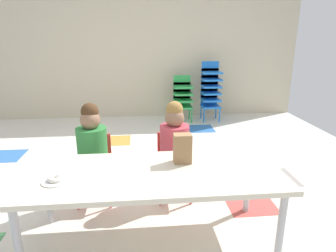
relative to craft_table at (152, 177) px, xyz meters
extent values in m
cube|color=silver|center=(0.00, 0.87, -0.52)|extent=(5.71, 5.50, 0.02)
cube|color=#336BB2|center=(-1.80, 1.77, -0.51)|extent=(0.43, 0.43, 0.00)
cube|color=orange|center=(-0.45, 2.22, -0.51)|extent=(0.43, 0.43, 0.00)
cube|color=#336BB2|center=(0.90, 2.67, -0.51)|extent=(0.43, 0.43, 0.00)
cube|color=#B24C47|center=(0.90, 0.42, -0.51)|extent=(0.43, 0.43, 0.00)
cube|color=gray|center=(1.35, 0.87, -0.51)|extent=(0.43, 0.43, 0.00)
cube|color=silver|center=(-1.35, 2.67, -0.51)|extent=(0.43, 0.43, 0.00)
cube|color=orange|center=(0.45, 0.87, -0.51)|extent=(0.43, 0.43, 0.00)
cube|color=beige|center=(0.00, 3.62, 0.82)|extent=(5.71, 0.10, 2.67)
cube|color=beige|center=(0.00, 0.00, 0.03)|extent=(1.80, 0.73, 0.04)
cylinder|color=#B2B2B7|center=(-0.82, -0.30, -0.25)|extent=(0.05, 0.05, 0.52)
cylinder|color=#B2B2B7|center=(0.82, -0.30, -0.25)|extent=(0.05, 0.05, 0.52)
cylinder|color=#B2B2B7|center=(-0.82, 0.30, -0.25)|extent=(0.05, 0.05, 0.52)
cylinder|color=#B2B2B7|center=(0.82, 0.30, -0.25)|extent=(0.05, 0.05, 0.52)
cube|color=red|center=(-0.50, 0.58, -0.21)|extent=(0.32, 0.30, 0.03)
cube|color=red|center=(-0.50, 0.73, -0.06)|extent=(0.29, 0.02, 0.30)
cylinder|color=#2D7A38|center=(-0.50, 0.58, 0.01)|extent=(0.26, 0.26, 0.38)
sphere|color=#8C664C|center=(-0.50, 0.58, 0.27)|extent=(0.17, 0.17, 0.17)
sphere|color=#472D19|center=(-0.50, 0.59, 0.34)|extent=(0.15, 0.15, 0.15)
cylinder|color=red|center=(-0.64, 0.45, -0.36)|extent=(0.02, 0.02, 0.28)
cylinder|color=red|center=(-0.36, 0.45, -0.36)|extent=(0.02, 0.02, 0.28)
cylinder|color=red|center=(-0.64, 0.71, -0.36)|extent=(0.02, 0.02, 0.28)
cylinder|color=red|center=(-0.36, 0.71, -0.36)|extent=(0.02, 0.02, 0.28)
cube|color=red|center=(0.23, 0.58, -0.21)|extent=(0.32, 0.30, 0.03)
cube|color=red|center=(0.23, 0.73, -0.06)|extent=(0.29, 0.02, 0.30)
cylinder|color=#BF3F4C|center=(0.23, 0.58, 0.01)|extent=(0.28, 0.28, 0.38)
sphere|color=#8C664C|center=(0.23, 0.58, 0.27)|extent=(0.17, 0.17, 0.17)
sphere|color=olive|center=(0.23, 0.59, 0.34)|extent=(0.15, 0.15, 0.15)
cylinder|color=red|center=(0.09, 0.45, -0.36)|extent=(0.02, 0.02, 0.28)
cylinder|color=red|center=(0.37, 0.45, -0.36)|extent=(0.02, 0.02, 0.28)
cylinder|color=red|center=(0.09, 0.71, -0.36)|extent=(0.02, 0.02, 0.28)
cylinder|color=red|center=(0.37, 0.71, -0.36)|extent=(0.02, 0.02, 0.28)
cube|color=green|center=(0.68, 3.15, -0.25)|extent=(0.32, 0.30, 0.03)
cube|color=green|center=(0.68, 3.29, -0.16)|extent=(0.30, 0.02, 0.18)
cube|color=green|center=(0.68, 3.15, -0.13)|extent=(0.32, 0.30, 0.03)
cube|color=green|center=(0.68, 3.29, -0.04)|extent=(0.30, 0.02, 0.18)
cube|color=green|center=(0.68, 3.15, -0.01)|extent=(0.32, 0.30, 0.03)
cube|color=green|center=(0.68, 3.29, 0.08)|extent=(0.30, 0.02, 0.18)
cube|color=green|center=(0.68, 3.15, 0.11)|extent=(0.32, 0.30, 0.03)
cube|color=green|center=(0.68, 3.29, 0.20)|extent=(0.30, 0.02, 0.18)
cylinder|color=green|center=(0.54, 3.02, -0.38)|extent=(0.02, 0.02, 0.26)
cylinder|color=green|center=(0.82, 3.02, -0.38)|extent=(0.02, 0.02, 0.26)
cylinder|color=green|center=(0.54, 3.28, -0.38)|extent=(0.02, 0.02, 0.26)
cylinder|color=green|center=(0.82, 3.28, -0.38)|extent=(0.02, 0.02, 0.26)
cube|color=blue|center=(1.17, 3.15, -0.25)|extent=(0.32, 0.30, 0.03)
cube|color=blue|center=(1.17, 3.29, -0.16)|extent=(0.30, 0.02, 0.18)
cube|color=blue|center=(1.17, 3.15, -0.13)|extent=(0.32, 0.30, 0.03)
cube|color=blue|center=(1.17, 3.29, -0.04)|extent=(0.30, 0.02, 0.18)
cube|color=blue|center=(1.17, 3.15, -0.01)|extent=(0.32, 0.30, 0.03)
cube|color=blue|center=(1.17, 3.29, 0.08)|extent=(0.30, 0.02, 0.18)
cube|color=blue|center=(1.17, 3.15, 0.11)|extent=(0.32, 0.30, 0.03)
cube|color=blue|center=(1.17, 3.29, 0.20)|extent=(0.30, 0.02, 0.18)
cube|color=blue|center=(1.17, 3.15, 0.23)|extent=(0.32, 0.30, 0.03)
cube|color=blue|center=(1.17, 3.29, 0.32)|extent=(0.30, 0.02, 0.18)
cube|color=blue|center=(1.17, 3.15, 0.35)|extent=(0.32, 0.30, 0.03)
cube|color=blue|center=(1.17, 3.29, 0.44)|extent=(0.30, 0.02, 0.18)
cylinder|color=blue|center=(1.03, 3.02, -0.38)|extent=(0.02, 0.02, 0.26)
cylinder|color=blue|center=(1.31, 3.02, -0.38)|extent=(0.02, 0.02, 0.26)
cylinder|color=blue|center=(1.03, 3.28, -0.38)|extent=(0.02, 0.02, 0.26)
cylinder|color=blue|center=(1.31, 3.28, -0.38)|extent=(0.02, 0.02, 0.26)
cube|color=#9E754C|center=(0.23, 0.13, 0.16)|extent=(0.13, 0.09, 0.22)
cylinder|color=white|center=(-0.63, -0.09, 0.05)|extent=(0.18, 0.18, 0.01)
torus|color=white|center=(-0.63, -0.09, 0.07)|extent=(0.10, 0.10, 0.03)
camera|label=1|loc=(-0.06, -1.84, 0.94)|focal=31.22mm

